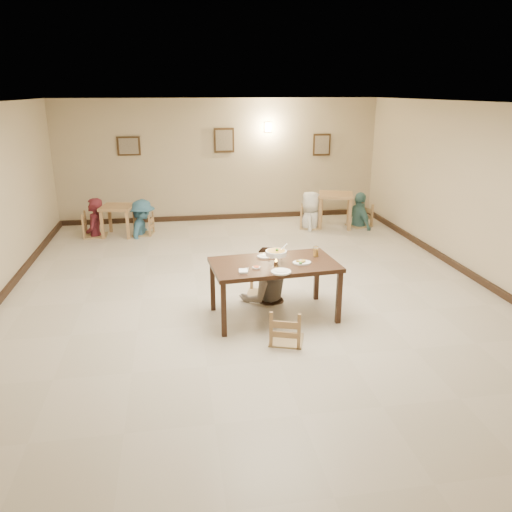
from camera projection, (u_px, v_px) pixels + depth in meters
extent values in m
plane|color=beige|center=(251.00, 292.00, 8.26)|extent=(10.00, 10.00, 0.00)
plane|color=silver|center=(251.00, 103.00, 7.30)|extent=(10.00, 10.00, 0.00)
plane|color=tan|center=(220.00, 161.00, 12.46)|extent=(10.00, 0.00, 10.00)
plane|color=tan|center=(374.00, 375.00, 3.10)|extent=(10.00, 0.00, 10.00)
plane|color=tan|center=(485.00, 195.00, 8.40)|extent=(0.00, 10.00, 10.00)
cube|color=black|center=(222.00, 217.00, 12.89)|extent=(8.00, 0.06, 0.12)
cube|color=black|center=(472.00, 275.00, 8.85)|extent=(0.06, 10.00, 0.12)
cube|color=#332110|center=(129.00, 146.00, 11.95)|extent=(0.55, 0.03, 0.45)
cube|color=gray|center=(129.00, 146.00, 11.94)|extent=(0.45, 0.01, 0.37)
cube|color=#332110|center=(224.00, 140.00, 12.28)|extent=(0.50, 0.03, 0.60)
cube|color=gray|center=(224.00, 140.00, 12.26)|extent=(0.41, 0.01, 0.49)
cube|color=#332110|center=(322.00, 145.00, 12.71)|extent=(0.45, 0.03, 0.55)
cube|color=gray|center=(322.00, 145.00, 12.69)|extent=(0.37, 0.01, 0.45)
cube|color=#FFD88C|center=(268.00, 127.00, 12.35)|extent=(0.16, 0.05, 0.22)
cube|color=#331C10|center=(274.00, 265.00, 7.14)|extent=(1.86, 1.15, 0.06)
cube|color=#331C10|center=(224.00, 310.00, 6.67)|extent=(0.07, 0.07, 0.77)
cube|color=#331C10|center=(339.00, 298.00, 7.06)|extent=(0.07, 0.07, 0.77)
cube|color=#331C10|center=(213.00, 286.00, 7.48)|extent=(0.07, 0.07, 0.77)
cube|color=#331C10|center=(317.00, 276.00, 7.87)|extent=(0.07, 0.07, 0.77)
cube|color=tan|center=(262.00, 268.00, 7.97)|extent=(0.48, 0.48, 0.05)
cube|color=tan|center=(287.00, 312.00, 6.53)|extent=(0.44, 0.44, 0.05)
imported|color=gray|center=(265.00, 247.00, 7.73)|extent=(0.93, 0.77, 1.74)
torus|color=silver|center=(276.00, 255.00, 7.06)|extent=(0.23, 0.23, 0.01)
cylinder|color=silver|center=(276.00, 262.00, 7.09)|extent=(0.06, 0.06, 0.03)
cone|color=#FFA526|center=(276.00, 259.00, 7.08)|extent=(0.03, 0.03, 0.05)
cylinder|color=white|center=(276.00, 253.00, 7.05)|extent=(0.30, 0.30, 0.07)
cylinder|color=#AA6E17|center=(276.00, 251.00, 7.04)|extent=(0.26, 0.26, 0.02)
sphere|color=#2D7223|center=(277.00, 250.00, 7.02)|extent=(0.04, 0.04, 0.04)
cylinder|color=silver|center=(283.00, 247.00, 7.10)|extent=(0.14, 0.09, 0.09)
cylinder|color=silver|center=(282.00, 258.00, 7.14)|extent=(0.01, 0.01, 0.13)
cylinder|color=silver|center=(269.00, 259.00, 7.11)|extent=(0.01, 0.01, 0.13)
cylinder|color=silver|center=(278.00, 262.00, 6.98)|extent=(0.01, 0.01, 0.13)
cylinder|color=white|center=(267.00, 256.00, 7.37)|extent=(0.28, 0.28, 0.02)
ellipsoid|color=white|center=(267.00, 256.00, 7.37)|extent=(0.19, 0.16, 0.06)
cylinder|color=white|center=(281.00, 272.00, 6.75)|extent=(0.27, 0.27, 0.02)
ellipsoid|color=white|center=(281.00, 271.00, 6.75)|extent=(0.18, 0.15, 0.06)
cylinder|color=white|center=(302.00, 263.00, 7.10)|extent=(0.26, 0.26, 0.02)
sphere|color=#2D7223|center=(300.00, 263.00, 7.02)|extent=(0.04, 0.04, 0.04)
cylinder|color=white|center=(256.00, 268.00, 6.91)|extent=(0.11, 0.11, 0.02)
cylinder|color=#AD300F|center=(256.00, 267.00, 6.91)|extent=(0.09, 0.09, 0.01)
cube|color=white|center=(243.00, 271.00, 6.75)|extent=(0.13, 0.17, 0.03)
cube|color=silver|center=(246.00, 269.00, 6.84)|extent=(0.04, 0.16, 0.01)
cube|color=silver|center=(248.00, 269.00, 6.84)|extent=(0.04, 0.16, 0.01)
cylinder|color=white|center=(316.00, 251.00, 7.37)|extent=(0.08, 0.08, 0.16)
cylinder|color=gold|center=(316.00, 252.00, 7.38)|extent=(0.07, 0.07, 0.11)
cube|color=#A37B50|center=(117.00, 207.00, 11.26)|extent=(0.82, 0.82, 0.06)
cube|color=#A37B50|center=(102.00, 225.00, 11.11)|extent=(0.07, 0.07, 0.64)
cube|color=#A37B50|center=(128.00, 225.00, 11.09)|extent=(0.07, 0.07, 0.64)
cube|color=#A37B50|center=(110.00, 219.00, 11.65)|extent=(0.07, 0.07, 0.64)
cube|color=#A37B50|center=(135.00, 219.00, 11.64)|extent=(0.07, 0.07, 0.64)
cube|color=#A37B50|center=(336.00, 195.00, 11.99)|extent=(1.02, 1.02, 0.06)
cube|color=#A37B50|center=(320.00, 214.00, 11.84)|extent=(0.07, 0.07, 0.75)
cube|color=#A37B50|center=(350.00, 215.00, 11.74)|extent=(0.07, 0.07, 0.75)
cube|color=#A37B50|center=(321.00, 208.00, 12.49)|extent=(0.07, 0.07, 0.75)
cube|color=#A37B50|center=(349.00, 209.00, 12.39)|extent=(0.07, 0.07, 0.75)
cube|color=tan|center=(94.00, 216.00, 11.25)|extent=(0.50, 0.50, 0.05)
cube|color=tan|center=(142.00, 216.00, 11.41)|extent=(0.44, 0.44, 0.05)
cube|color=tan|center=(311.00, 208.00, 11.97)|extent=(0.49, 0.49, 0.05)
cube|color=tan|center=(360.00, 207.00, 12.11)|extent=(0.49, 0.49, 0.05)
imported|color=#531922|center=(92.00, 198.00, 11.13)|extent=(0.48, 0.68, 1.76)
imported|color=teal|center=(141.00, 200.00, 11.28)|extent=(0.82, 1.16, 1.64)
imported|color=silver|center=(312.00, 192.00, 11.84)|extent=(0.79, 0.99, 1.77)
imported|color=slate|center=(361.00, 192.00, 12.00)|extent=(0.59, 1.04, 1.68)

